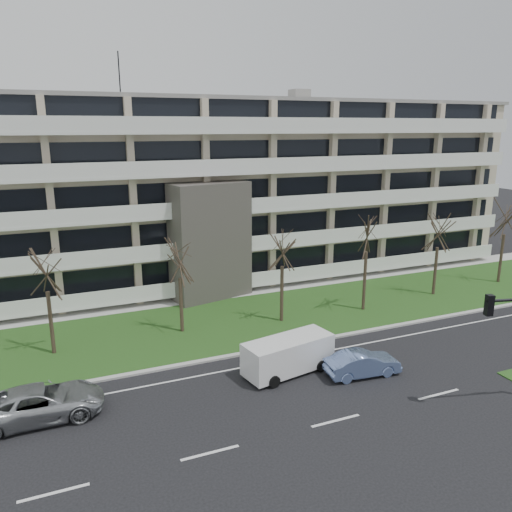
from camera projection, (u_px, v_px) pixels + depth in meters
name	position (u px, v px, depth m)	size (l,w,h in m)	color
ground	(336.00, 421.00, 22.78)	(160.00, 160.00, 0.00)	black
grass_verge	(236.00, 321.00, 34.38)	(90.00, 10.00, 0.06)	#284F1A
curb	(265.00, 350.00, 29.91)	(90.00, 0.35, 0.12)	#B2B2AD
sidewalk	(212.00, 296.00, 39.28)	(90.00, 2.00, 0.08)	#B2B2AD
lane_edge_line	(276.00, 361.00, 28.58)	(90.00, 0.12, 0.01)	white
apartment_building	(186.00, 190.00, 43.45)	(60.50, 15.10, 18.75)	#C4B599
silver_pickup	(40.00, 403.00, 22.80)	(2.60, 5.64, 1.57)	#AAADB2
blue_sedan	(362.00, 364.00, 26.81)	(1.43, 4.10, 1.35)	#7690CC
white_van	(289.00, 352.00, 27.03)	(5.29, 2.75, 1.95)	white
tree_2	(45.00, 267.00, 28.16)	(3.45, 3.45, 6.90)	#382B21
tree_3	(179.00, 257.00, 31.36)	(3.28, 3.28, 6.55)	#382B21
tree_4	(282.00, 244.00, 33.04)	(3.52, 3.52, 7.05)	#382B21
tree_5	(368.00, 228.00, 35.01)	(3.92, 3.92, 7.84)	#382B21
tree_6	(439.00, 228.00, 38.49)	(3.47, 3.47, 6.94)	#382B21
tree_7	(506.00, 215.00, 41.51)	(3.78, 3.78, 7.55)	#382B21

